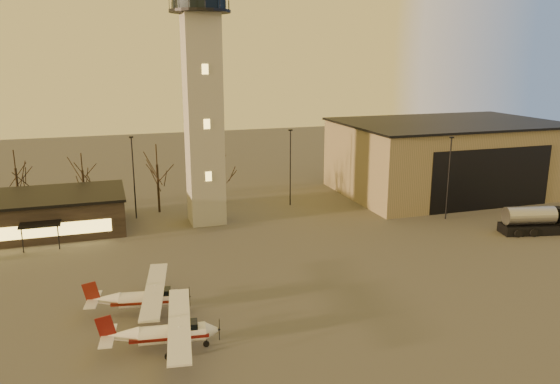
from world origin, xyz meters
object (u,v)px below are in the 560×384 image
hangar (447,157)px  control_tower (202,84)px  terminal (7,216)px  cessna_rear (151,301)px  fuel_truck (538,222)px  cessna_front (174,336)px

hangar → control_tower: bearing=-173.7°
terminal → cessna_rear: (13.37, -24.49, -1.16)m
terminal → cessna_rear: 27.93m
terminal → fuel_truck: 59.39m
control_tower → cessna_rear: (-8.62, -22.51, -15.33)m
hangar → terminal: hangar is taller
control_tower → hangar: control_tower is taller
control_tower → terminal: (-21.99, 1.98, -14.17)m
cessna_rear → fuel_truck: bearing=18.4°
control_tower → terminal: size_ratio=1.28×
cessna_rear → hangar: bearing=40.3°
terminal → cessna_rear: terminal is taller
cessna_rear → fuel_truck: size_ratio=1.22×
control_tower → cessna_front: (-7.58, -28.55, -15.31)m
control_tower → cessna_front: size_ratio=3.02×
cessna_front → cessna_rear: 6.13m
cessna_rear → fuel_truck: (43.27, 6.66, 0.23)m
fuel_truck → terminal: bearing=174.9°
terminal → cessna_rear: size_ratio=2.39×
hangar → cessna_rear: bearing=-149.3°
cessna_rear → cessna_front: bearing=-70.5°
cessna_front → cessna_rear: cessna_front is taller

